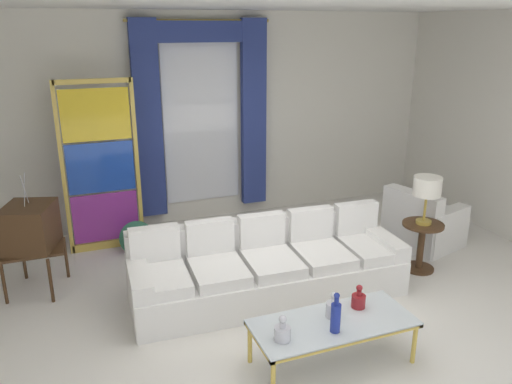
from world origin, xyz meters
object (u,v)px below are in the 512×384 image
(stained_glass_divider, at_px, (101,171))
(round_side_table, at_px, (421,242))
(bottle_crystal_tall, at_px, (282,332))
(table_lamp_brass, at_px, (427,188))
(bottle_blue_decanter, at_px, (336,316))
(peacock_figurine, at_px, (138,240))
(bottle_amber_squat, at_px, (358,300))
(couch_white_long, at_px, (266,267))
(armchair_white, at_px, (422,225))
(bottle_ruby_flask, at_px, (334,308))
(vintage_tv, at_px, (30,229))
(coffee_table, at_px, (333,325))

(stained_glass_divider, height_order, round_side_table, stained_glass_divider)
(bottle_crystal_tall, distance_m, table_lamp_brass, 2.74)
(bottle_blue_decanter, distance_m, peacock_figurine, 3.16)
(bottle_amber_squat, distance_m, round_side_table, 1.87)
(couch_white_long, bearing_deg, stained_glass_divider, 129.24)
(armchair_white, xyz_separation_m, round_side_table, (-0.47, -0.58, 0.07))
(peacock_figurine, relative_size, round_side_table, 1.01)
(table_lamp_brass, bearing_deg, stained_glass_divider, 149.91)
(bottle_blue_decanter, xyz_separation_m, peacock_figurine, (-1.18, 2.91, -0.33))
(bottle_blue_decanter, bearing_deg, bottle_ruby_flask, 64.35)
(bottle_amber_squat, xyz_separation_m, peacock_figurine, (-1.56, 2.65, -0.26))
(peacock_figurine, bearing_deg, bottle_ruby_flask, -64.77)
(bottle_ruby_flask, height_order, armchair_white, armchair_white)
(couch_white_long, relative_size, stained_glass_divider, 1.34)
(peacock_figurine, bearing_deg, table_lamp_brass, -27.25)
(stained_glass_divider, relative_size, peacock_figurine, 3.67)
(bottle_crystal_tall, relative_size, table_lamp_brass, 0.38)
(couch_white_long, height_order, peacock_figurine, couch_white_long)
(vintage_tv, height_order, round_side_table, vintage_tv)
(bottle_amber_squat, bearing_deg, bottle_crystal_tall, -165.97)
(couch_white_long, height_order, coffee_table, couch_white_long)
(couch_white_long, bearing_deg, bottle_amber_squat, -71.88)
(bottle_ruby_flask, relative_size, round_side_table, 0.40)
(bottle_blue_decanter, relative_size, stained_glass_divider, 0.16)
(stained_glass_divider, height_order, peacock_figurine, stained_glass_divider)
(stained_glass_divider, bearing_deg, vintage_tv, -133.88)
(couch_white_long, height_order, round_side_table, couch_white_long)
(coffee_table, distance_m, peacock_figurine, 3.05)
(vintage_tv, bearing_deg, peacock_figurine, 22.14)
(bottle_crystal_tall, height_order, table_lamp_brass, table_lamp_brass)
(bottle_amber_squat, bearing_deg, couch_white_long, 108.12)
(bottle_crystal_tall, distance_m, bottle_ruby_flask, 0.57)
(bottle_ruby_flask, bearing_deg, table_lamp_brass, 31.57)
(coffee_table, xyz_separation_m, stained_glass_divider, (-1.58, 3.17, 0.68))
(bottle_blue_decanter, bearing_deg, round_side_table, 34.51)
(armchair_white, height_order, table_lamp_brass, table_lamp_brass)
(bottle_ruby_flask, xyz_separation_m, vintage_tv, (-2.45, 2.23, 0.24))
(peacock_figurine, height_order, table_lamp_brass, table_lamp_brass)
(bottle_crystal_tall, xyz_separation_m, armchair_white, (2.84, 1.85, -0.20))
(table_lamp_brass, bearing_deg, coffee_table, -147.47)
(bottle_blue_decanter, bearing_deg, couch_white_long, 90.52)
(stained_glass_divider, bearing_deg, bottle_crystal_tall, -71.86)
(bottle_ruby_flask, bearing_deg, bottle_amber_squat, 11.59)
(couch_white_long, xyz_separation_m, round_side_table, (1.93, -0.14, 0.05))
(bottle_crystal_tall, bearing_deg, bottle_ruby_flask, 15.29)
(bottle_ruby_flask, distance_m, peacock_figurine, 3.01)
(bottle_crystal_tall, bearing_deg, round_side_table, 28.18)
(bottle_crystal_tall, distance_m, round_side_table, 2.69)
(couch_white_long, height_order, bottle_amber_squat, couch_white_long)
(armchair_white, distance_m, stained_glass_divider, 4.22)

